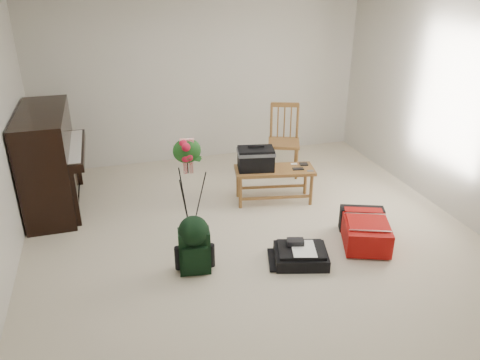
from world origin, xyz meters
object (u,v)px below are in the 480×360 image
object	(u,v)px
bench	(262,163)
black_duffel	(301,255)
piano	(50,162)
green_backpack	(194,242)
flower_stand	(189,190)
red_suitcase	(363,228)
dining_chair	(283,141)

from	to	relation	value
bench	black_duffel	distance (m)	1.48
piano	green_backpack	distance (m)	2.39
black_duffel	flower_stand	bearing A→B (deg)	157.23
green_backpack	flower_stand	size ratio (longest dim) A/B	0.50
bench	black_duffel	xyz separation A→B (m)	(-0.05, -1.40, -0.47)
piano	bench	xyz separation A→B (m)	(2.55, -0.65, -0.05)
piano	flower_stand	size ratio (longest dim) A/B	1.23
flower_stand	red_suitcase	bearing A→B (deg)	-10.78
piano	red_suitcase	size ratio (longest dim) A/B	1.79
dining_chair	flower_stand	xyz separation A→B (m)	(-1.65, -1.44, 0.10)
piano	green_backpack	xyz separation A→B (m)	(1.42, -1.90, -0.26)
red_suitcase	green_backpack	world-z (taller)	green_backpack
bench	dining_chair	xyz separation A→B (m)	(0.60, 0.83, -0.05)
red_suitcase	flower_stand	distance (m)	1.97
black_duffel	piano	bearing A→B (deg)	156.42
bench	flower_stand	distance (m)	1.21
black_duffel	flower_stand	distance (m)	1.38
dining_chair	black_duffel	distance (m)	2.36
bench	flower_stand	xyz separation A→B (m)	(-1.05, -0.61, 0.05)
black_duffel	flower_stand	size ratio (longest dim) A/B	0.52
black_duffel	dining_chair	bearing A→B (deg)	89.52
bench	black_duffel	world-z (taller)	bench
bench	flower_stand	world-z (taller)	flower_stand
piano	black_duffel	bearing A→B (deg)	-39.31
dining_chair	black_duffel	size ratio (longest dim) A/B	1.61
dining_chair	red_suitcase	world-z (taller)	dining_chair
piano	dining_chair	xyz separation A→B (m)	(3.15, 0.18, -0.10)
dining_chair	red_suitcase	distance (m)	2.08
piano	bench	size ratio (longest dim) A/B	1.41
dining_chair	flower_stand	distance (m)	2.19
green_backpack	dining_chair	bearing A→B (deg)	57.92
red_suitcase	flower_stand	bearing A→B (deg)	-177.48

